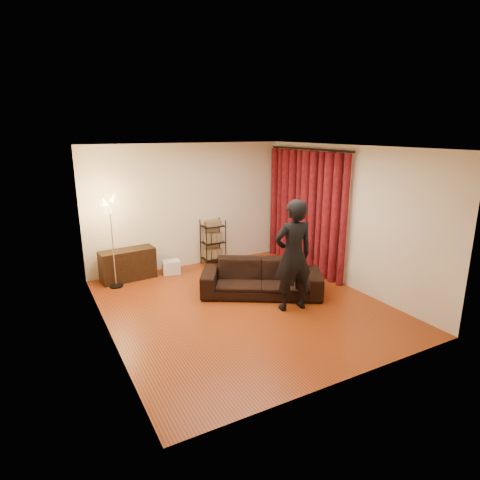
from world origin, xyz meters
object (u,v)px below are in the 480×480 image
sofa (261,278)px  media_cabinet (128,265)px  floor_lamp (113,243)px  person (293,256)px  storage_boxes (172,267)px  wire_shelf (213,242)px

sofa → media_cabinet: sofa is taller
sofa → floor_lamp: (-2.31, 1.66, 0.56)m
person → storage_boxes: 3.01m
media_cabinet → wire_shelf: (1.93, 0.05, 0.20)m
storage_boxes → wire_shelf: wire_shelf is taller
sofa → floor_lamp: floor_lamp is taller
floor_lamp → wire_shelf: bearing=8.5°
person → media_cabinet: person is taller
floor_lamp → media_cabinet: bearing=42.3°
storage_boxes → wire_shelf: 1.12m
wire_shelf → sofa: bearing=-88.3°
storage_boxes → floor_lamp: floor_lamp is taller
sofa → wire_shelf: 2.01m
media_cabinet → wire_shelf: size_ratio=1.05×
media_cabinet → storage_boxes: media_cabinet is taller
storage_boxes → wire_shelf: size_ratio=0.34×
person → wire_shelf: person is taller
wire_shelf → person: bearing=-86.1°
sofa → storage_boxes: size_ratio=6.15×
person → floor_lamp: 3.45m
media_cabinet → floor_lamp: size_ratio=0.62×
floor_lamp → person: bearing=-45.0°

